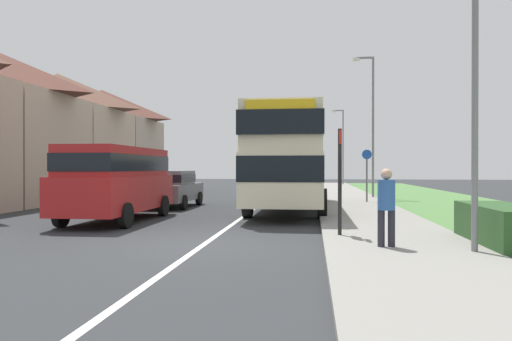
# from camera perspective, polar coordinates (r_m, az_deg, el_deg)

# --- Properties ---
(ground_plane) EXTENTS (120.00, 120.00, 0.00)m
(ground_plane) POSITION_cam_1_polar(r_m,az_deg,el_deg) (10.72, -6.09, -8.72)
(ground_plane) COLOR #2D3033
(lane_marking_centre) EXTENTS (0.14, 60.00, 0.01)m
(lane_marking_centre) POSITION_cam_1_polar(r_m,az_deg,el_deg) (18.55, -0.54, -4.88)
(lane_marking_centre) COLOR silver
(lane_marking_centre) RESTS_ON ground_plane
(pavement_near_side) EXTENTS (3.20, 68.00, 0.12)m
(pavement_near_side) POSITION_cam_1_polar(r_m,az_deg,el_deg) (16.50, 13.23, -5.34)
(pavement_near_side) COLOR gray
(pavement_near_side) RESTS_ON ground_plane
(grass_verge_seaward) EXTENTS (6.00, 68.00, 0.08)m
(grass_verge_seaward) POSITION_cam_1_polar(r_m,az_deg,el_deg) (17.51, 27.41, -5.10)
(grass_verge_seaward) COLOR #517F42
(grass_verge_seaward) RESTS_ON ground_plane
(roadside_hedge) EXTENTS (1.10, 2.98, 0.90)m
(roadside_hedge) POSITION_cam_1_polar(r_m,az_deg,el_deg) (11.16, 27.58, -6.07)
(roadside_hedge) COLOR #2D5128
(roadside_hedge) RESTS_ON ground_plane
(double_decker_bus) EXTENTS (2.80, 10.69, 3.70)m
(double_decker_bus) POSITION_cam_1_polar(r_m,az_deg,el_deg) (18.80, 3.99, 1.72)
(double_decker_bus) COLOR beige
(double_decker_bus) RESTS_ON ground_plane
(parked_van_red) EXTENTS (2.11, 5.38, 2.32)m
(parked_van_red) POSITION_cam_1_polar(r_m,az_deg,el_deg) (15.53, -16.35, -0.84)
(parked_van_red) COLOR #B21E1E
(parked_van_red) RESTS_ON ground_plane
(parked_car_grey) EXTENTS (1.89, 4.18, 1.56)m
(parked_car_grey) POSITION_cam_1_polar(r_m,az_deg,el_deg) (20.52, -10.09, -1.97)
(parked_car_grey) COLOR slate
(parked_car_grey) RESTS_ON ground_plane
(pedestrian_at_stop) EXTENTS (0.34, 0.34, 1.67)m
(pedestrian_at_stop) POSITION_cam_1_polar(r_m,az_deg,el_deg) (9.74, 15.43, -3.87)
(pedestrian_at_stop) COLOR #23232D
(pedestrian_at_stop) RESTS_ON ground_plane
(bus_stop_sign) EXTENTS (0.09, 0.52, 2.60)m
(bus_stop_sign) POSITION_cam_1_polar(r_m,az_deg,el_deg) (11.21, 10.06, -0.42)
(bus_stop_sign) COLOR black
(bus_stop_sign) RESTS_ON ground_plane
(cycle_route_sign) EXTENTS (0.44, 0.08, 2.52)m
(cycle_route_sign) POSITION_cam_1_polar(r_m,az_deg,el_deg) (22.29, 13.21, -0.35)
(cycle_route_sign) COLOR slate
(cycle_route_sign) RESTS_ON ground_plane
(street_lamp_near) EXTENTS (1.14, 0.20, 7.76)m
(street_lamp_near) POSITION_cam_1_polar(r_m,az_deg,el_deg) (10.11, 24.33, 16.07)
(street_lamp_near) COLOR slate
(street_lamp_near) RESTS_ON ground_plane
(street_lamp_mid) EXTENTS (1.14, 0.20, 7.65)m
(street_lamp_mid) POSITION_cam_1_polar(r_m,az_deg,el_deg) (26.26, 13.70, 6.19)
(street_lamp_mid) COLOR slate
(street_lamp_mid) RESTS_ON ground_plane
(street_lamp_far) EXTENTS (1.14, 0.20, 7.20)m
(street_lamp_far) POSITION_cam_1_polar(r_m,az_deg,el_deg) (45.86, 10.31, 3.40)
(street_lamp_far) COLOR slate
(street_lamp_far) RESTS_ON ground_plane
(house_terrace_far_side) EXTENTS (7.35, 23.69, 7.29)m
(house_terrace_far_side) POSITION_cam_1_polar(r_m,az_deg,el_deg) (27.98, -25.83, 4.31)
(house_terrace_far_side) COLOR #C1A88E
(house_terrace_far_side) RESTS_ON ground_plane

